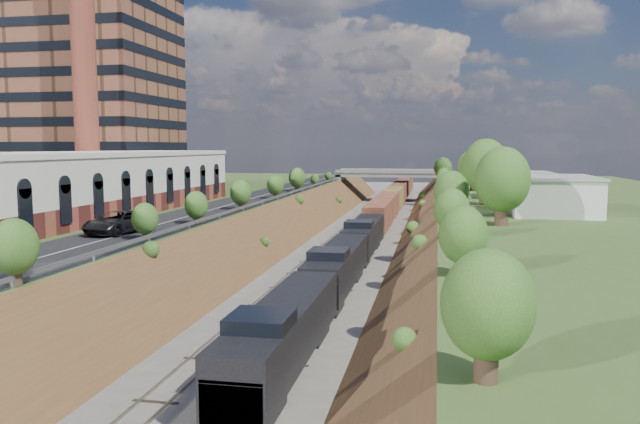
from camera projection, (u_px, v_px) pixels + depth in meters
platform_left at (125, 217)px, 89.05m from camera, size 44.00×180.00×5.00m
platform_right at (619, 229)px, 76.87m from camera, size 44.00×180.00×5.00m
embankment_left at (274, 239)px, 85.25m from camera, size 10.00×180.00×10.00m
embankment_right at (437, 244)px, 81.19m from camera, size 10.00×180.00×10.00m
rail_left_track at (334, 240)px, 83.69m from camera, size 1.58×180.00×0.18m
rail_right_track at (373, 241)px, 82.73m from camera, size 1.58×180.00×0.18m
road at (242, 202)px, 85.55m from camera, size 8.00×180.00×0.10m
guardrail at (270, 199)px, 84.55m from camera, size 0.10×171.00×0.70m
commercial_building at (64, 185)px, 66.00m from camera, size 14.30×62.30×7.00m
highrise_tower at (92, 19)px, 99.63m from camera, size 22.00×22.00×53.90m
smokestack at (84, 53)px, 83.34m from camera, size 3.20×3.20×40.00m
overpass at (389, 180)px, 143.29m from camera, size 24.50×8.30×7.40m
white_building_near at (551, 196)px, 70.33m from camera, size 9.00×12.00×4.00m
white_building_far at (521, 186)px, 91.95m from camera, size 8.00×10.00×3.60m
tree_right_large at (502, 180)px, 59.56m from camera, size 5.25×5.25×7.61m
tree_left_crest at (121, 223)px, 45.57m from camera, size 2.45×2.45×3.55m
freight_train at (387, 206)px, 104.39m from camera, size 3.05×155.17×4.55m
suv at (119, 222)px, 53.94m from camera, size 4.55×7.45×1.93m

